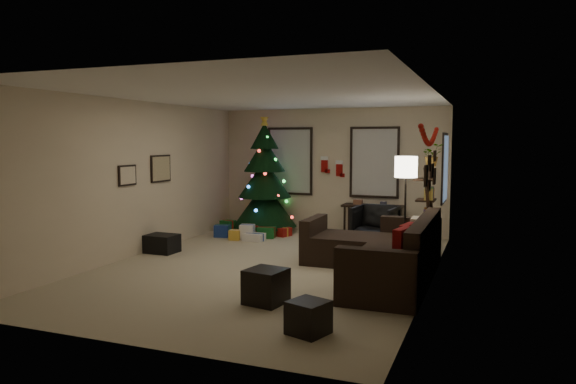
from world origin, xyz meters
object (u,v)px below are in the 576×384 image
(sofa, at_px, (383,255))
(desk, at_px, (373,209))
(christmas_tree, at_px, (265,183))
(desk_chair, at_px, (375,224))
(bookshelf, at_px, (429,214))

(sofa, height_order, desk, sofa)
(christmas_tree, bearing_deg, sofa, -42.20)
(desk, xyz_separation_m, desk_chair, (0.20, -0.65, -0.22))
(christmas_tree, relative_size, desk_chair, 3.47)
(desk, relative_size, desk_chair, 1.66)
(desk_chair, relative_size, bookshelf, 0.48)
(christmas_tree, distance_m, bookshelf, 3.96)
(desk_chair, xyz_separation_m, bookshelf, (1.13, -1.03, 0.39))
(sofa, bearing_deg, christmas_tree, 137.80)
(christmas_tree, bearing_deg, desk_chair, -9.37)
(christmas_tree, height_order, desk_chair, christmas_tree)
(christmas_tree, height_order, bookshelf, christmas_tree)
(sofa, xyz_separation_m, desk_chair, (-0.63, 2.46, 0.07))
(desk_chair, bearing_deg, bookshelf, -36.48)
(christmas_tree, xyz_separation_m, desk_chair, (2.54, -0.42, -0.70))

